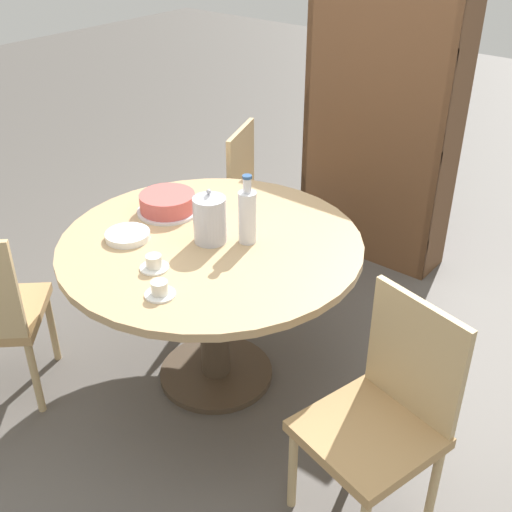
{
  "coord_description": "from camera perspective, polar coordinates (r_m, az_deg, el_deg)",
  "views": [
    {
      "loc": [
        1.63,
        -1.72,
        2.08
      ],
      "look_at": [
        0.0,
        0.31,
        0.53
      ],
      "focal_mm": 45.0,
      "sensor_mm": 36.0,
      "label": 1
    }
  ],
  "objects": [
    {
      "name": "cup_a",
      "position": [
        2.38,
        -8.55,
        -3.0
      ],
      "size": [
        0.12,
        0.12,
        0.06
      ],
      "color": "white",
      "rests_on": "dining_table"
    },
    {
      "name": "chair_a",
      "position": [
        2.33,
        11.17,
        -13.67
      ],
      "size": [
        0.51,
        0.51,
        0.89
      ],
      "rotation": [
        0.0,
        0.0,
        6.03
      ],
      "color": "tan",
      "rests_on": "ground_plane"
    },
    {
      "name": "chair_b",
      "position": [
        3.68,
        0.65,
        4.81
      ],
      "size": [
        0.54,
        0.54,
        0.89
      ],
      "rotation": [
        0.0,
        0.0,
        8.22
      ],
      "color": "tan",
      "rests_on": "ground_plane"
    },
    {
      "name": "cake_main",
      "position": [
        2.96,
        -7.87,
        4.66
      ],
      "size": [
        0.28,
        0.28,
        0.09
      ],
      "color": "silver",
      "rests_on": "dining_table"
    },
    {
      "name": "plate_stack",
      "position": [
        2.77,
        -11.33,
        1.8
      ],
      "size": [
        0.19,
        0.19,
        0.03
      ],
      "color": "white",
      "rests_on": "dining_table"
    },
    {
      "name": "bookshelf",
      "position": [
        3.86,
        10.77,
        11.0
      ],
      "size": [
        0.9,
        0.28,
        1.62
      ],
      "rotation": [
        0.0,
        0.0,
        3.14
      ],
      "color": "brown",
      "rests_on": "ground_plane"
    },
    {
      "name": "cup_b",
      "position": [
        2.54,
        -9.05,
        -0.66
      ],
      "size": [
        0.12,
        0.12,
        0.06
      ],
      "color": "white",
      "rests_on": "dining_table"
    },
    {
      "name": "ground_plane",
      "position": [
        3.15,
        -3.55,
        -10.49
      ],
      "size": [
        14.0,
        14.0,
        0.0
      ],
      "primitive_type": "plane",
      "color": "#56514C"
    },
    {
      "name": "coffee_pot",
      "position": [
        2.67,
        -4.19,
        3.36
      ],
      "size": [
        0.14,
        0.14,
        0.24
      ],
      "color": "silver",
      "rests_on": "dining_table"
    },
    {
      "name": "water_bottle",
      "position": [
        2.65,
        -0.77,
        3.64
      ],
      "size": [
        0.08,
        0.08,
        0.3
      ],
      "color": "silver",
      "rests_on": "dining_table"
    },
    {
      "name": "dining_table",
      "position": [
        2.8,
        -3.93,
        -1.28
      ],
      "size": [
        1.29,
        1.29,
        0.75
      ],
      "color": "#473828",
      "rests_on": "ground_plane"
    }
  ]
}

